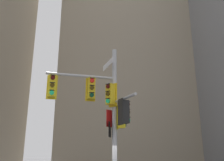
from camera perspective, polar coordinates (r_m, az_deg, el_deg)
building_mid_block at (r=40.97m, az=3.13°, el=12.50°), size 17.64×17.64×43.90m
signal_pole_assembly at (r=11.21m, az=-1.74°, el=-6.46°), size 4.07×2.46×7.22m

